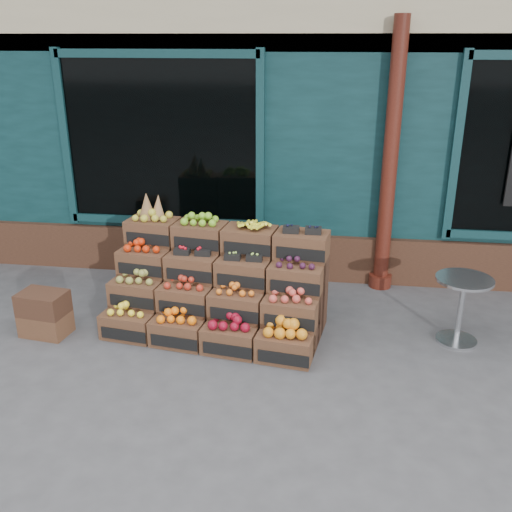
# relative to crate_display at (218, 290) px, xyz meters

# --- Properties ---
(ground) EXTENTS (60.00, 60.00, 0.00)m
(ground) POSITION_rel_crate_display_xyz_m (0.61, -0.71, -0.43)
(ground) COLOR #424244
(ground) RESTS_ON ground
(shop_facade) EXTENTS (12.00, 6.24, 4.80)m
(shop_facade) POSITION_rel_crate_display_xyz_m (0.62, 4.40, 1.97)
(shop_facade) COLOR #0E2E31
(shop_facade) RESTS_ON ground
(crate_display) EXTENTS (2.35, 1.37, 1.39)m
(crate_display) POSITION_rel_crate_display_xyz_m (0.00, 0.00, 0.00)
(crate_display) COLOR #4F311F
(crate_display) RESTS_ON ground
(spare_crates) EXTENTS (0.52, 0.39, 0.48)m
(spare_crates) POSITION_rel_crate_display_xyz_m (-1.78, -0.42, -0.19)
(spare_crates) COLOR #4F311F
(spare_crates) RESTS_ON ground
(bistro_table) EXTENTS (0.57, 0.57, 0.72)m
(bistro_table) POSITION_rel_crate_display_xyz_m (2.52, 0.02, 0.02)
(bistro_table) COLOR silver
(bistro_table) RESTS_ON ground
(shopkeeper) EXTENTS (0.75, 0.50, 2.05)m
(shopkeeper) POSITION_rel_crate_display_xyz_m (-0.74, 1.98, 0.60)
(shopkeeper) COLOR #164E1D
(shopkeeper) RESTS_ON ground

